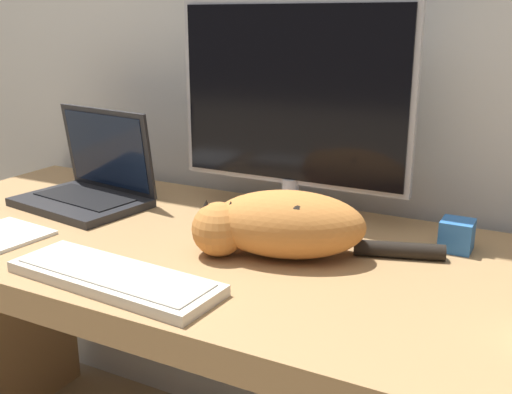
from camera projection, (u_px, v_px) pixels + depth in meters
name	position (u px, v px, depth m)	size (l,w,h in m)	color
desk	(218.00, 306.00, 1.30)	(1.64, 0.70, 0.74)	#A37A4C
monitor	(292.00, 111.00, 1.36)	(0.56, 0.22, 0.50)	#B2B2B7
laptop	(89.00, 185.00, 1.51)	(0.34, 0.27, 0.24)	#232326
external_keyboard	(114.00, 278.00, 1.07)	(0.42, 0.16, 0.02)	beige
cat	(281.00, 224.00, 1.17)	(0.46, 0.26, 0.13)	#C67A38
small_toy	(457.00, 235.00, 1.21)	(0.06, 0.06, 0.06)	#2D6BB7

